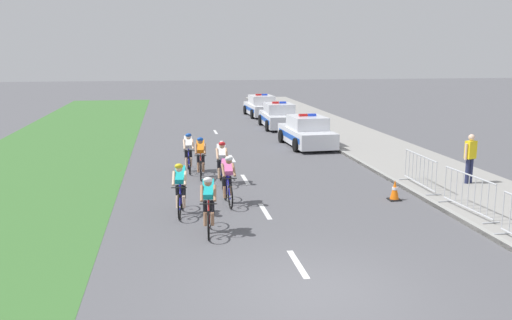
% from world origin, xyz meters
% --- Properties ---
extents(ground_plane, '(160.00, 160.00, 0.00)m').
position_xyz_m(ground_plane, '(0.00, 0.00, 0.00)').
color(ground_plane, '#56565B').
extents(sidewalk_slab, '(4.03, 60.00, 0.12)m').
position_xyz_m(sidewalk_slab, '(6.98, 14.00, 0.06)').
color(sidewalk_slab, gray).
rests_on(sidewalk_slab, ground).
extents(kerb_edge, '(0.16, 60.00, 0.13)m').
position_xyz_m(kerb_edge, '(5.05, 14.00, 0.07)').
color(kerb_edge, '#9E9E99').
rests_on(kerb_edge, ground).
extents(grass_verge, '(7.00, 60.00, 0.01)m').
position_xyz_m(grass_verge, '(-7.83, 14.00, 0.00)').
color(grass_verge, '#3D7033').
rests_on(grass_verge, ground).
extents(lane_markings_centre, '(0.14, 25.60, 0.01)m').
position_xyz_m(lane_markings_centre, '(0.00, 9.40, 0.00)').
color(lane_markings_centre, white).
rests_on(lane_markings_centre, ground).
extents(cyclist_lead, '(0.44, 1.72, 1.56)m').
position_xyz_m(cyclist_lead, '(-1.73, 3.71, 0.79)').
color(cyclist_lead, black).
rests_on(cyclist_lead, ground).
extents(cyclist_second, '(0.45, 1.72, 1.56)m').
position_xyz_m(cyclist_second, '(-2.39, 5.45, 0.79)').
color(cyclist_second, black).
rests_on(cyclist_second, ground).
extents(cyclist_third, '(0.43, 1.72, 1.56)m').
position_xyz_m(cyclist_third, '(-0.97, 6.29, 0.79)').
color(cyclist_third, black).
rests_on(cyclist_third, ground).
extents(cyclist_fourth, '(0.42, 1.72, 1.56)m').
position_xyz_m(cyclist_fourth, '(-0.89, 8.92, 0.79)').
color(cyclist_fourth, black).
rests_on(cyclist_fourth, ground).
extents(cyclist_fifth, '(0.44, 1.72, 1.56)m').
position_xyz_m(cyclist_fifth, '(-1.54, 9.99, 0.79)').
color(cyclist_fifth, black).
rests_on(cyclist_fifth, ground).
extents(cyclist_sixth, '(0.42, 1.72, 1.56)m').
position_xyz_m(cyclist_sixth, '(-1.94, 11.04, 0.79)').
color(cyclist_sixth, black).
rests_on(cyclist_sixth, ground).
extents(police_car_nearest, '(2.13, 4.47, 1.59)m').
position_xyz_m(police_car_nearest, '(3.92, 15.89, 0.68)').
color(police_car_nearest, silver).
rests_on(police_car_nearest, ground).
extents(police_car_second, '(2.07, 4.43, 1.59)m').
position_xyz_m(police_car_second, '(3.92, 22.57, 0.68)').
color(police_car_second, silver).
rests_on(police_car_second, ground).
extents(police_car_third, '(2.12, 4.46, 1.59)m').
position_xyz_m(police_car_third, '(3.92, 28.77, 0.68)').
color(police_car_third, white).
rests_on(police_car_third, ground).
extents(crowd_barrier_middle, '(0.63, 2.32, 1.07)m').
position_xyz_m(crowd_barrier_middle, '(5.45, 4.05, 0.65)').
color(crowd_barrier_middle, '#B7BABF').
rests_on(crowd_barrier_middle, sidewalk_slab).
extents(crowd_barrier_rear, '(0.55, 2.32, 1.07)m').
position_xyz_m(crowd_barrier_rear, '(5.43, 6.95, 0.65)').
color(crowd_barrier_rear, '#B7BABF').
rests_on(crowd_barrier_rear, sidewalk_slab).
extents(traffic_cone_near, '(0.36, 0.36, 0.64)m').
position_xyz_m(traffic_cone_near, '(4.15, 5.95, 0.31)').
color(traffic_cone_near, black).
rests_on(traffic_cone_near, ground).
extents(spectator_closest, '(0.52, 0.33, 1.68)m').
position_xyz_m(spectator_closest, '(7.32, 7.19, 1.08)').
color(spectator_closest, '#23284C').
rests_on(spectator_closest, sidewalk_slab).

